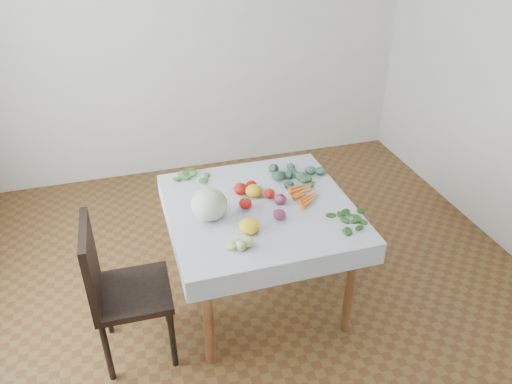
{
  "coord_description": "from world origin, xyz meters",
  "views": [
    {
      "loc": [
        -0.76,
        -2.45,
        2.45
      ],
      "look_at": [
        -0.01,
        0.06,
        0.82
      ],
      "focal_mm": 35.0,
      "sensor_mm": 36.0,
      "label": 1
    }
  ],
  "objects_px": {
    "heirloom_back": "(254,191)",
    "carrot_bunch": "(306,193)",
    "table": "(260,219)",
    "chair": "(115,284)",
    "cabbage": "(209,204)"
  },
  "relations": [
    {
      "from": "heirloom_back",
      "to": "chair",
      "type": "bearing_deg",
      "value": -159.44
    },
    {
      "from": "cabbage",
      "to": "chair",
      "type": "bearing_deg",
      "value": -163.17
    },
    {
      "from": "table",
      "to": "heirloom_back",
      "type": "height_order",
      "value": "heirloom_back"
    },
    {
      "from": "table",
      "to": "cabbage",
      "type": "bearing_deg",
      "value": -172.94
    },
    {
      "from": "cabbage",
      "to": "heirloom_back",
      "type": "xyz_separation_m",
      "value": [
        0.32,
        0.16,
        -0.06
      ]
    },
    {
      "from": "chair",
      "to": "heirloom_back",
      "type": "xyz_separation_m",
      "value": [
        0.91,
        0.34,
        0.25
      ]
    },
    {
      "from": "heirloom_back",
      "to": "table",
      "type": "bearing_deg",
      "value": -87.95
    },
    {
      "from": "heirloom_back",
      "to": "carrot_bunch",
      "type": "height_order",
      "value": "heirloom_back"
    },
    {
      "from": "heirloom_back",
      "to": "carrot_bunch",
      "type": "distance_m",
      "value": 0.34
    },
    {
      "from": "carrot_bunch",
      "to": "table",
      "type": "bearing_deg",
      "value": -173.84
    },
    {
      "from": "chair",
      "to": "table",
      "type": "bearing_deg",
      "value": 13.45
    },
    {
      "from": "chair",
      "to": "carrot_bunch",
      "type": "distance_m",
      "value": 1.28
    },
    {
      "from": "table",
      "to": "chair",
      "type": "height_order",
      "value": "chair"
    },
    {
      "from": "table",
      "to": "heirloom_back",
      "type": "distance_m",
      "value": 0.19
    },
    {
      "from": "table",
      "to": "chair",
      "type": "relative_size",
      "value": 1.06
    }
  ]
}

